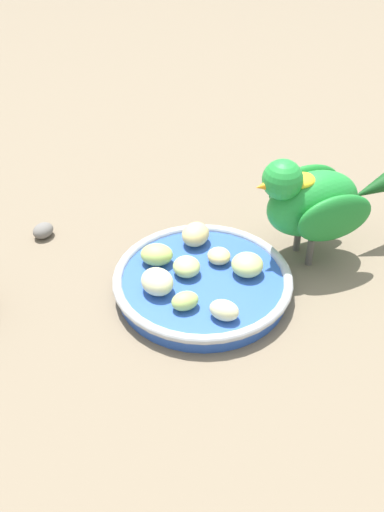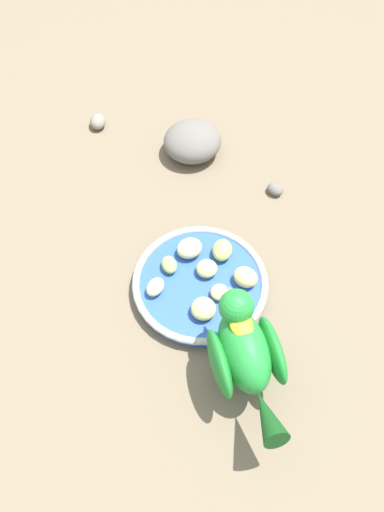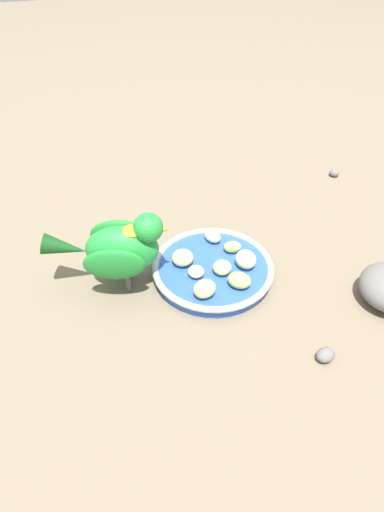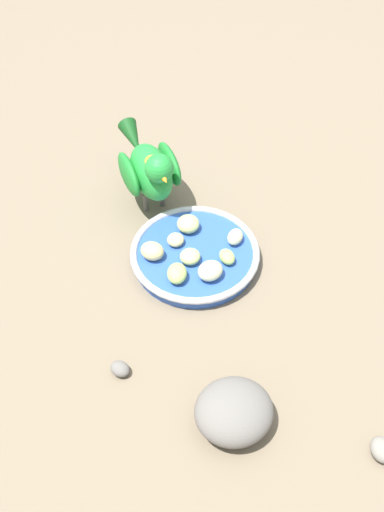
{
  "view_description": "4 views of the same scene",
  "coord_description": "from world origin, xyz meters",
  "px_view_note": "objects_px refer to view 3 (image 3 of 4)",
  "views": [
    {
      "loc": [
        -0.39,
        0.29,
        0.45
      ],
      "look_at": [
        0.02,
        0.01,
        0.06
      ],
      "focal_mm": 45.09,
      "sensor_mm": 36.0,
      "label": 1
    },
    {
      "loc": [
        -0.16,
        -0.35,
        0.68
      ],
      "look_at": [
        0.02,
        0.01,
        0.06
      ],
      "focal_mm": 39.17,
      "sensor_mm": 36.0,
      "label": 2
    },
    {
      "loc": [
        0.5,
        -0.16,
        0.48
      ],
      "look_at": [
        0.01,
        -0.04,
        0.03
      ],
      "focal_mm": 31.08,
      "sensor_mm": 36.0,
      "label": 3
    },
    {
      "loc": [
        0.38,
        0.48,
        0.69
      ],
      "look_at": [
        0.05,
        0.01,
        0.04
      ],
      "focal_mm": 44.1,
      "sensor_mm": 36.0,
      "label": 4
    }
  ],
  "objects_px": {
    "apple_piece_3": "(239,280)",
    "pebble_0": "(325,355)",
    "apple_piece_6": "(183,258)",
    "apple_piece_2": "(196,272)",
    "apple_piece_7": "(246,259)",
    "parrot": "(120,247)",
    "apple_piece_1": "(233,248)",
    "feeding_bowl": "(213,269)",
    "pebble_1": "(334,173)",
    "apple_piece_0": "(205,289)",
    "apple_piece_4": "(222,268)",
    "apple_piece_5": "(213,236)"
  },
  "relations": [
    {
      "from": "apple_piece_3",
      "to": "pebble_0",
      "type": "distance_m",
      "value": 0.16
    },
    {
      "from": "apple_piece_6",
      "to": "apple_piece_2",
      "type": "bearing_deg",
      "value": 22.32
    },
    {
      "from": "apple_piece_2",
      "to": "apple_piece_7",
      "type": "relative_size",
      "value": 0.69
    },
    {
      "from": "apple_piece_6",
      "to": "parrot",
      "type": "xyz_separation_m",
      "value": [
        0.0,
        -0.09,
        0.04
      ]
    },
    {
      "from": "apple_piece_1",
      "to": "apple_piece_2",
      "type": "distance_m",
      "value": 0.08
    },
    {
      "from": "feeding_bowl",
      "to": "apple_piece_1",
      "type": "xyz_separation_m",
      "value": [
        -0.02,
        0.04,
        0.01
      ]
    },
    {
      "from": "apple_piece_1",
      "to": "pebble_1",
      "type": "xyz_separation_m",
      "value": [
        -0.2,
        0.28,
        -0.02
      ]
    },
    {
      "from": "apple_piece_3",
      "to": "apple_piece_0",
      "type": "bearing_deg",
      "value": -84.11
    },
    {
      "from": "apple_piece_4",
      "to": "parrot",
      "type": "distance_m",
      "value": 0.15
    },
    {
      "from": "apple_piece_6",
      "to": "apple_piece_4",
      "type": "bearing_deg",
      "value": 56.54
    },
    {
      "from": "apple_piece_1",
      "to": "apple_piece_2",
      "type": "xyz_separation_m",
      "value": [
        0.04,
        -0.07,
        -0.0
      ]
    },
    {
      "from": "apple_piece_0",
      "to": "apple_piece_2",
      "type": "distance_m",
      "value": 0.04
    },
    {
      "from": "apple_piece_6",
      "to": "apple_piece_7",
      "type": "xyz_separation_m",
      "value": [
        0.03,
        0.09,
        0.0
      ]
    },
    {
      "from": "apple_piece_0",
      "to": "pebble_0",
      "type": "relative_size",
      "value": 1.32
    },
    {
      "from": "apple_piece_5",
      "to": "apple_piece_7",
      "type": "xyz_separation_m",
      "value": [
        0.07,
        0.03,
        0.0
      ]
    },
    {
      "from": "feeding_bowl",
      "to": "apple_piece_1",
      "type": "relative_size",
      "value": 6.74
    },
    {
      "from": "feeding_bowl",
      "to": "apple_piece_3",
      "type": "relative_size",
      "value": 5.4
    },
    {
      "from": "feeding_bowl",
      "to": "apple_piece_5",
      "type": "relative_size",
      "value": 6.31
    },
    {
      "from": "apple_piece_0",
      "to": "pebble_1",
      "type": "xyz_separation_m",
      "value": [
        -0.28,
        0.35,
        -0.02
      ]
    },
    {
      "from": "apple_piece_6",
      "to": "pebble_0",
      "type": "bearing_deg",
      "value": 34.47
    },
    {
      "from": "apple_piece_4",
      "to": "pebble_0",
      "type": "bearing_deg",
      "value": 27.49
    },
    {
      "from": "pebble_0",
      "to": "apple_piece_5",
      "type": "bearing_deg",
      "value": -161.81
    },
    {
      "from": "apple_piece_4",
      "to": "apple_piece_0",
      "type": "bearing_deg",
      "value": -43.6
    },
    {
      "from": "apple_piece_1",
      "to": "apple_piece_6",
      "type": "distance_m",
      "value": 0.08
    },
    {
      "from": "pebble_0",
      "to": "apple_piece_6",
      "type": "bearing_deg",
      "value": -145.53
    },
    {
      "from": "apple_piece_2",
      "to": "apple_piece_6",
      "type": "height_order",
      "value": "apple_piece_6"
    },
    {
      "from": "apple_piece_1",
      "to": "apple_piece_5",
      "type": "relative_size",
      "value": 0.94
    },
    {
      "from": "apple_piece_1",
      "to": "feeding_bowl",
      "type": "bearing_deg",
      "value": -59.18
    },
    {
      "from": "apple_piece_7",
      "to": "pebble_1",
      "type": "relative_size",
      "value": 1.89
    },
    {
      "from": "apple_piece_0",
      "to": "parrot",
      "type": "height_order",
      "value": "parrot"
    },
    {
      "from": "feeding_bowl",
      "to": "parrot",
      "type": "distance_m",
      "value": 0.15
    },
    {
      "from": "apple_piece_2",
      "to": "apple_piece_7",
      "type": "height_order",
      "value": "apple_piece_7"
    },
    {
      "from": "apple_piece_0",
      "to": "apple_piece_3",
      "type": "xyz_separation_m",
      "value": [
        -0.01,
        0.05,
        -0.0
      ]
    },
    {
      "from": "apple_piece_7",
      "to": "pebble_0",
      "type": "bearing_deg",
      "value": 15.34
    },
    {
      "from": "apple_piece_5",
      "to": "pebble_1",
      "type": "xyz_separation_m",
      "value": [
        -0.16,
        0.31,
        -0.02
      ]
    },
    {
      "from": "parrot",
      "to": "pebble_0",
      "type": "height_order",
      "value": "parrot"
    },
    {
      "from": "apple_piece_5",
      "to": "apple_piece_3",
      "type": "bearing_deg",
      "value": 4.55
    },
    {
      "from": "apple_piece_6",
      "to": "apple_piece_7",
      "type": "relative_size",
      "value": 0.92
    },
    {
      "from": "apple_piece_1",
      "to": "apple_piece_3",
      "type": "height_order",
      "value": "apple_piece_3"
    },
    {
      "from": "apple_piece_7",
      "to": "parrot",
      "type": "relative_size",
      "value": 0.2
    },
    {
      "from": "apple_piece_6",
      "to": "apple_piece_7",
      "type": "height_order",
      "value": "apple_piece_7"
    },
    {
      "from": "apple_piece_5",
      "to": "apple_piece_2",
      "type": "bearing_deg",
      "value": -32.8
    },
    {
      "from": "apple_piece_2",
      "to": "apple_piece_6",
      "type": "bearing_deg",
      "value": -157.68
    },
    {
      "from": "apple_piece_4",
      "to": "apple_piece_6",
      "type": "bearing_deg",
      "value": -123.46
    },
    {
      "from": "feeding_bowl",
      "to": "apple_piece_7",
      "type": "xyz_separation_m",
      "value": [
        0.01,
        0.05,
        0.02
      ]
    },
    {
      "from": "apple_piece_1",
      "to": "apple_piece_4",
      "type": "distance_m",
      "value": 0.05
    },
    {
      "from": "apple_piece_6",
      "to": "parrot",
      "type": "bearing_deg",
      "value": -87.43
    },
    {
      "from": "apple_piece_3",
      "to": "apple_piece_4",
      "type": "relative_size",
      "value": 1.18
    },
    {
      "from": "pebble_0",
      "to": "pebble_1",
      "type": "relative_size",
      "value": 1.35
    },
    {
      "from": "feeding_bowl",
      "to": "apple_piece_1",
      "type": "height_order",
      "value": "apple_piece_1"
    }
  ]
}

